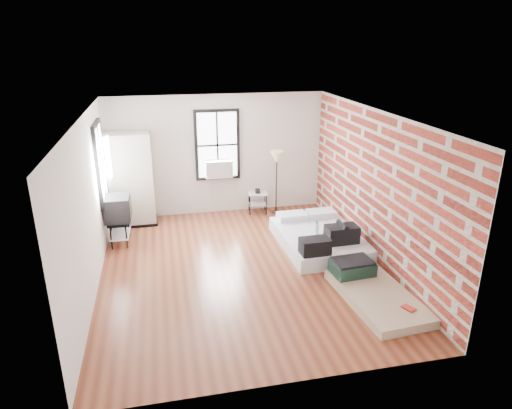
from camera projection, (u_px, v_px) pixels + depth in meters
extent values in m
plane|color=#5A2817|center=(241.00, 269.00, 8.35)|extent=(6.00, 6.00, 0.00)
cube|color=silver|center=(217.00, 155.00, 10.61)|extent=(5.00, 0.01, 2.80)
cube|color=silver|center=(288.00, 284.00, 5.11)|extent=(5.00, 0.01, 2.80)
cube|color=silver|center=(88.00, 208.00, 7.37)|extent=(0.01, 6.00, 2.80)
cube|color=maroon|center=(374.00, 187.00, 8.36)|extent=(0.02, 6.00, 2.80)
cube|color=white|center=(239.00, 115.00, 7.38)|extent=(5.00, 6.00, 0.01)
cube|color=white|center=(217.00, 145.00, 10.48)|extent=(0.90, 0.02, 1.50)
cube|color=black|center=(196.00, 146.00, 10.40)|extent=(0.07, 0.08, 1.64)
cube|color=black|center=(238.00, 144.00, 10.60)|extent=(0.07, 0.08, 1.64)
cube|color=black|center=(216.00, 111.00, 10.23)|extent=(0.90, 0.08, 0.07)
cube|color=black|center=(218.00, 178.00, 10.77)|extent=(0.90, 0.08, 0.07)
cube|color=black|center=(217.00, 145.00, 10.47)|extent=(0.04, 0.02, 1.50)
cube|color=black|center=(217.00, 145.00, 10.47)|extent=(0.90, 0.02, 0.04)
cube|color=silver|center=(219.00, 169.00, 10.56)|extent=(0.62, 0.30, 0.40)
cube|color=white|center=(101.00, 164.00, 8.94)|extent=(0.02, 0.90, 1.50)
cube|color=black|center=(97.00, 171.00, 8.50)|extent=(0.08, 0.07, 1.64)
cube|color=black|center=(103.00, 158.00, 9.39)|extent=(0.08, 0.07, 1.64)
cube|color=black|center=(95.00, 124.00, 8.67)|extent=(0.08, 0.90, 0.07)
cube|color=black|center=(105.00, 202.00, 9.21)|extent=(0.08, 0.90, 0.07)
cube|color=black|center=(102.00, 164.00, 8.95)|extent=(0.02, 0.04, 1.50)
cube|color=black|center=(102.00, 164.00, 8.95)|extent=(0.02, 0.90, 0.04)
cube|color=white|center=(320.00, 239.00, 9.24)|extent=(1.63, 2.17, 0.28)
cube|color=white|center=(292.00, 216.00, 9.86)|extent=(0.63, 0.41, 0.13)
cube|color=white|center=(321.00, 214.00, 10.01)|extent=(0.63, 0.41, 0.13)
cube|color=black|center=(342.00, 234.00, 8.72)|extent=(0.63, 0.38, 0.34)
cylinder|color=black|center=(342.00, 225.00, 8.66)|extent=(0.10, 0.39, 0.09)
cube|color=black|center=(315.00, 246.00, 8.28)|extent=(0.55, 0.35, 0.29)
cylinder|color=#BDDFF4|center=(317.00, 229.00, 9.07)|extent=(0.08, 0.08, 0.25)
cylinder|color=#1751A6|center=(317.00, 222.00, 9.02)|extent=(0.04, 0.04, 0.03)
cube|color=tan|center=(377.00, 297.00, 7.32)|extent=(1.14, 1.96, 0.15)
cube|color=#163227|center=(352.00, 268.00, 7.86)|extent=(0.73, 0.55, 0.22)
cube|color=black|center=(353.00, 261.00, 7.81)|extent=(0.69, 0.51, 0.04)
cube|color=red|center=(409.00, 308.00, 6.86)|extent=(0.20, 0.23, 0.02)
cube|color=black|center=(134.00, 222.00, 10.38)|extent=(1.06, 0.61, 0.06)
cube|color=beige|center=(130.00, 178.00, 10.02)|extent=(1.01, 0.57, 2.01)
cylinder|color=black|center=(250.00, 205.00, 10.78)|extent=(0.02, 0.02, 0.49)
cylinder|color=black|center=(266.00, 205.00, 10.81)|extent=(0.02, 0.02, 0.49)
cylinder|color=black|center=(249.00, 201.00, 11.06)|extent=(0.02, 0.02, 0.49)
cylinder|color=black|center=(265.00, 201.00, 11.09)|extent=(0.02, 0.02, 0.49)
cube|color=silver|center=(258.00, 193.00, 10.85)|extent=(0.49, 0.41, 0.02)
cube|color=silver|center=(258.00, 204.00, 10.94)|extent=(0.47, 0.39, 0.02)
cube|color=black|center=(258.00, 191.00, 10.83)|extent=(0.13, 0.17, 0.09)
cylinder|color=black|center=(276.00, 211.00, 11.04)|extent=(0.22, 0.22, 0.03)
cylinder|color=black|center=(276.00, 186.00, 10.81)|extent=(0.03, 0.03, 1.31)
cone|color=beige|center=(277.00, 157.00, 10.57)|extent=(0.32, 0.32, 0.29)
cylinder|color=black|center=(111.00, 238.00, 9.03)|extent=(0.03, 0.03, 0.49)
cylinder|color=black|center=(127.00, 237.00, 9.08)|extent=(0.03, 0.03, 0.49)
cylinder|color=black|center=(114.00, 227.00, 9.58)|extent=(0.03, 0.03, 0.49)
cylinder|color=black|center=(129.00, 225.00, 9.63)|extent=(0.03, 0.03, 0.49)
cube|color=black|center=(119.00, 220.00, 9.24)|extent=(0.41, 0.72, 0.03)
cube|color=silver|center=(120.00, 234.00, 9.35)|extent=(0.39, 0.70, 0.02)
cube|color=black|center=(118.00, 208.00, 9.15)|extent=(0.51, 0.59, 0.49)
cube|color=black|center=(130.00, 208.00, 9.19)|extent=(0.03, 0.48, 0.40)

